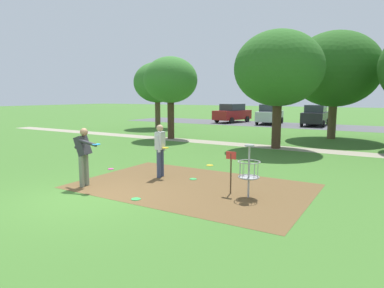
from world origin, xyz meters
The scene contains 18 objects.
ground_plane centered at (0.00, 0.00, 0.00)m, with size 160.00×160.00×0.00m, color #3D6B28.
dirt_tee_pad centered at (1.79, 2.38, 0.00)m, with size 6.67×4.35×0.01m, color brown.
disc_golf_basket centered at (3.56, 2.18, 0.75)m, with size 0.98×0.58×1.39m.
player_foreground_watching centered at (-0.90, 0.77, 0.99)m, with size 1.16×0.43×1.71m.
player_throwing centered at (0.32, 2.83, 0.97)m, with size 0.43×0.49×1.71m.
frisbee_near_basket centered at (1.41, 3.09, 0.01)m, with size 0.23×0.23×0.02m, color green.
frisbee_by_tee centered at (1.22, 0.54, 0.01)m, with size 0.25×0.25×0.02m, color green.
frisbee_mid_grass centered at (0.86, 5.26, 0.01)m, with size 0.26×0.26×0.02m, color gold.
frisbee_far_left centered at (-1.91, 2.85, 0.01)m, with size 0.20×0.20×0.02m, color #E53D99.
tree_near_right centered at (3.47, 16.38, 4.20)m, with size 5.30×5.30×6.47m.
tree_mid_left centered at (-5.05, 11.29, 3.55)m, with size 3.27×3.27×4.97m.
tree_mid_center centered at (-9.96, 16.54, 3.68)m, with size 3.82×3.82×5.33m.
tree_far_center centered at (1.71, 10.77, 3.94)m, with size 4.34×4.34×5.81m.
parking_lot_strip centered at (0.00, 24.74, 0.00)m, with size 36.00×6.00×0.01m, color #4C4C51.
parked_car_leftmost centered at (-7.15, 25.17, 0.92)m, with size 2.67×4.49×1.84m.
parked_car_center_left centered at (-3.27, 25.09, 0.92)m, with size 2.32×4.37×1.84m.
parked_car_center_right centered at (0.76, 25.38, 0.92)m, with size 2.09×4.26×1.84m.
gravel_path centered at (0.00, 11.03, 0.00)m, with size 40.00×1.31×0.00m, color gray.
Camera 1 is at (6.73, -5.87, 2.62)m, focal length 31.61 mm.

